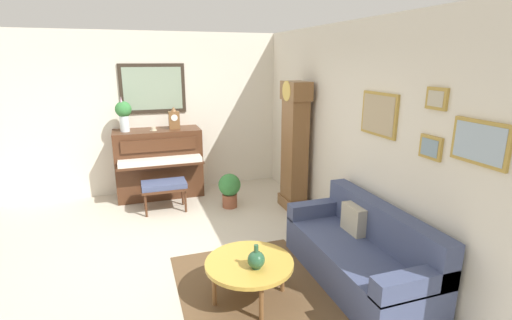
{
  "coord_description": "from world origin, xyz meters",
  "views": [
    {
      "loc": [
        4.23,
        -0.29,
        2.35
      ],
      "look_at": [
        -0.28,
        1.24,
        1.05
      ],
      "focal_mm": 26.26,
      "sensor_mm": 36.0,
      "label": 1
    }
  ],
  "objects_px": {
    "flower_vase": "(124,113)",
    "teacup": "(153,129)",
    "couch": "(361,254)",
    "coffee_table": "(249,264)",
    "potted_plant": "(230,188)",
    "grandfather_clock": "(295,150)",
    "mantel_clock": "(174,119)",
    "piano": "(159,163)",
    "green_jug": "(256,260)",
    "piano_bench": "(164,186)"
  },
  "relations": [
    {
      "from": "flower_vase",
      "to": "teacup",
      "type": "relative_size",
      "value": 5.0
    },
    {
      "from": "couch",
      "to": "teacup",
      "type": "height_order",
      "value": "teacup"
    },
    {
      "from": "coffee_table",
      "to": "potted_plant",
      "type": "bearing_deg",
      "value": 169.85
    },
    {
      "from": "grandfather_clock",
      "to": "coffee_table",
      "type": "xyz_separation_m",
      "value": [
        2.06,
        -1.41,
        -0.58
      ]
    },
    {
      "from": "grandfather_clock",
      "to": "mantel_clock",
      "type": "xyz_separation_m",
      "value": [
        -1.25,
        -1.7,
        0.39
      ]
    },
    {
      "from": "potted_plant",
      "to": "coffee_table",
      "type": "bearing_deg",
      "value": -10.15
    },
    {
      "from": "mantel_clock",
      "to": "flower_vase",
      "type": "relative_size",
      "value": 0.66
    },
    {
      "from": "piano",
      "to": "grandfather_clock",
      "type": "relative_size",
      "value": 0.71
    },
    {
      "from": "grandfather_clock",
      "to": "piano",
      "type": "bearing_deg",
      "value": -122.15
    },
    {
      "from": "green_jug",
      "to": "potted_plant",
      "type": "distance_m",
      "value": 2.57
    },
    {
      "from": "couch",
      "to": "potted_plant",
      "type": "distance_m",
      "value": 2.6
    },
    {
      "from": "couch",
      "to": "potted_plant",
      "type": "bearing_deg",
      "value": -161.97
    },
    {
      "from": "teacup",
      "to": "grandfather_clock",
      "type": "bearing_deg",
      "value": 59.53
    },
    {
      "from": "flower_vase",
      "to": "green_jug",
      "type": "relative_size",
      "value": 2.42
    },
    {
      "from": "coffee_table",
      "to": "flower_vase",
      "type": "distance_m",
      "value": 3.66
    },
    {
      "from": "flower_vase",
      "to": "piano",
      "type": "bearing_deg",
      "value": 90.15
    },
    {
      "from": "coffee_table",
      "to": "potted_plant",
      "type": "height_order",
      "value": "potted_plant"
    },
    {
      "from": "piano",
      "to": "teacup",
      "type": "relative_size",
      "value": 12.41
    },
    {
      "from": "couch",
      "to": "coffee_table",
      "type": "xyz_separation_m",
      "value": [
        -0.07,
        -1.24,
        0.07
      ]
    },
    {
      "from": "coffee_table",
      "to": "teacup",
      "type": "bearing_deg",
      "value": -168.86
    },
    {
      "from": "piano_bench",
      "to": "coffee_table",
      "type": "height_order",
      "value": "piano_bench"
    },
    {
      "from": "piano",
      "to": "green_jug",
      "type": "xyz_separation_m",
      "value": [
        3.44,
        0.61,
        -0.1
      ]
    },
    {
      "from": "piano_bench",
      "to": "mantel_clock",
      "type": "relative_size",
      "value": 1.84
    },
    {
      "from": "green_jug",
      "to": "potted_plant",
      "type": "xyz_separation_m",
      "value": [
        -2.53,
        0.4,
        -0.18
      ]
    },
    {
      "from": "green_jug",
      "to": "piano",
      "type": "bearing_deg",
      "value": -169.89
    },
    {
      "from": "piano",
      "to": "grandfather_clock",
      "type": "height_order",
      "value": "grandfather_clock"
    },
    {
      "from": "couch",
      "to": "flower_vase",
      "type": "height_order",
      "value": "flower_vase"
    },
    {
      "from": "piano_bench",
      "to": "mantel_clock",
      "type": "height_order",
      "value": "mantel_clock"
    },
    {
      "from": "flower_vase",
      "to": "mantel_clock",
      "type": "bearing_deg",
      "value": 89.96
    },
    {
      "from": "piano",
      "to": "grandfather_clock",
      "type": "distance_m",
      "value": 2.38
    },
    {
      "from": "piano",
      "to": "potted_plant",
      "type": "bearing_deg",
      "value": 48.17
    },
    {
      "from": "flower_vase",
      "to": "potted_plant",
      "type": "height_order",
      "value": "flower_vase"
    },
    {
      "from": "mantel_clock",
      "to": "couch",
      "type": "bearing_deg",
      "value": 24.28
    },
    {
      "from": "grandfather_clock",
      "to": "green_jug",
      "type": "distance_m",
      "value": 2.63
    },
    {
      "from": "piano_bench",
      "to": "grandfather_clock",
      "type": "bearing_deg",
      "value": 75.29
    },
    {
      "from": "couch",
      "to": "potted_plant",
      "type": "xyz_separation_m",
      "value": [
        -2.48,
        -0.81,
        0.01
      ]
    },
    {
      "from": "teacup",
      "to": "potted_plant",
      "type": "distance_m",
      "value": 1.64
    },
    {
      "from": "grandfather_clock",
      "to": "flower_vase",
      "type": "distance_m",
      "value": 2.84
    },
    {
      "from": "coffee_table",
      "to": "green_jug",
      "type": "height_order",
      "value": "green_jug"
    },
    {
      "from": "flower_vase",
      "to": "couch",
      "type": "bearing_deg",
      "value": 34.54
    },
    {
      "from": "grandfather_clock",
      "to": "green_jug",
      "type": "height_order",
      "value": "grandfather_clock"
    },
    {
      "from": "green_jug",
      "to": "mantel_clock",
      "type": "bearing_deg",
      "value": -174.72
    },
    {
      "from": "piano_bench",
      "to": "grandfather_clock",
      "type": "height_order",
      "value": "grandfather_clock"
    },
    {
      "from": "couch",
      "to": "coffee_table",
      "type": "bearing_deg",
      "value": -93.33
    },
    {
      "from": "couch",
      "to": "potted_plant",
      "type": "height_order",
      "value": "couch"
    },
    {
      "from": "flower_vase",
      "to": "potted_plant",
      "type": "bearing_deg",
      "value": 59.2
    },
    {
      "from": "grandfather_clock",
      "to": "teacup",
      "type": "height_order",
      "value": "grandfather_clock"
    },
    {
      "from": "piano",
      "to": "piano_bench",
      "type": "bearing_deg",
      "value": 0.23
    },
    {
      "from": "couch",
      "to": "green_jug",
      "type": "distance_m",
      "value": 1.22
    },
    {
      "from": "coffee_table",
      "to": "mantel_clock",
      "type": "bearing_deg",
      "value": -174.99
    }
  ]
}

